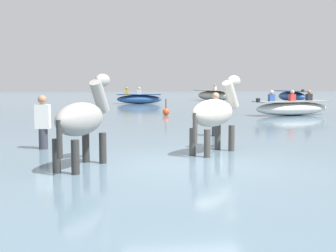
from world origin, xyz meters
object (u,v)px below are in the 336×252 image
at_px(boat_mid_outer, 292,108).
at_px(person_wading_close, 43,129).
at_px(horse_trailing_grey, 83,121).
at_px(horse_lead_pinto, 215,115).
at_px(person_wading_mid, 215,120).
at_px(boat_near_port, 292,96).
at_px(boat_distant_west, 214,96).
at_px(boat_far_inshore, 139,99).
at_px(channel_buoy, 166,112).

bearing_deg(boat_mid_outer, person_wading_close, -140.17).
bearing_deg(boat_mid_outer, horse_trailing_grey, -130.34).
height_order(horse_lead_pinto, person_wading_mid, horse_lead_pinto).
height_order(boat_near_port, boat_mid_outer, boat_mid_outer).
bearing_deg(boat_distant_west, horse_trailing_grey, -110.43).
xyz_separation_m(boat_far_inshore, boat_mid_outer, (5.74, -10.96, 0.00)).
bearing_deg(channel_buoy, horse_lead_pinto, -93.38).
relative_size(horse_lead_pinto, horse_trailing_grey, 0.99).
relative_size(horse_trailing_grey, boat_far_inshore, 0.66).
distance_m(horse_lead_pinto, person_wading_mid, 2.88).
distance_m(boat_distant_west, person_wading_mid, 21.61).
bearing_deg(person_wading_close, boat_distant_west, 65.69).
relative_size(boat_distant_west, boat_near_port, 1.07).
distance_m(person_wading_close, channel_buoy, 10.09).
xyz_separation_m(boat_far_inshore, boat_near_port, (11.62, 1.54, 0.06)).
height_order(boat_far_inshore, boat_near_port, boat_far_inshore).
bearing_deg(boat_far_inshore, boat_distant_west, 28.70).
relative_size(horse_trailing_grey, person_wading_close, 1.28).
height_order(boat_distant_west, channel_buoy, boat_distant_west).
bearing_deg(boat_near_port, channel_buoy, -134.67).
bearing_deg(boat_mid_outer, channel_buoy, 170.17).
bearing_deg(horse_trailing_grey, person_wading_close, 112.60).
bearing_deg(horse_trailing_grey, boat_mid_outer, 49.66).
bearing_deg(boat_distant_west, boat_far_inshore, -151.30).
bearing_deg(channel_buoy, boat_distant_west, 66.21).
xyz_separation_m(horse_trailing_grey, boat_distant_west, (9.21, 24.72, -0.40)).
distance_m(boat_distant_west, person_wading_close, 24.65).
height_order(boat_far_inshore, boat_distant_west, boat_distant_west).
distance_m(boat_far_inshore, boat_near_port, 11.72).
relative_size(boat_far_inshore, channel_buoy, 4.37).
bearing_deg(boat_mid_outer, horse_lead_pinto, -123.41).
bearing_deg(person_wading_close, boat_mid_outer, 39.83).
bearing_deg(boat_distant_west, boat_near_port, -17.91).
relative_size(horse_trailing_grey, boat_mid_outer, 0.56).
height_order(boat_far_inshore, boat_mid_outer, boat_mid_outer).
distance_m(boat_far_inshore, boat_mid_outer, 12.37).
height_order(boat_distant_west, person_wading_close, boat_distant_west).
bearing_deg(person_wading_mid, horse_lead_pinto, -105.93).
bearing_deg(boat_far_inshore, horse_trailing_grey, -98.31).
relative_size(boat_near_port, person_wading_close, 2.33).
relative_size(horse_lead_pinto, boat_near_port, 0.54).
bearing_deg(horse_lead_pinto, boat_mid_outer, 56.59).
bearing_deg(horse_lead_pinto, person_wading_mid, 74.07).
xyz_separation_m(boat_distant_west, person_wading_close, (-10.15, -22.46, 0.04)).
height_order(boat_mid_outer, person_wading_close, person_wading_close).
distance_m(horse_trailing_grey, boat_mid_outer, 13.70).
xyz_separation_m(horse_trailing_grey, boat_mid_outer, (8.86, 10.43, -0.48)).
distance_m(horse_trailing_grey, person_wading_mid, 5.24).
bearing_deg(channel_buoy, person_wading_mid, -88.64).
height_order(boat_far_inshore, channel_buoy, boat_far_inshore).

